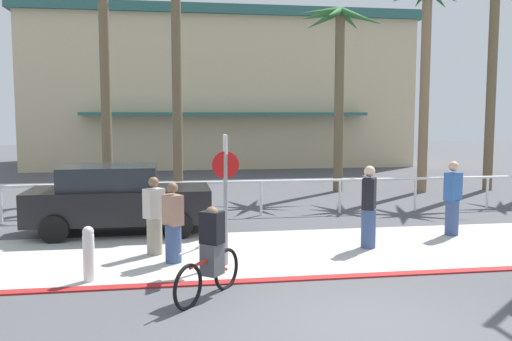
% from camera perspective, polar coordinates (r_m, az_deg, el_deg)
% --- Properties ---
extents(ground_plane, '(80.00, 80.00, 0.00)m').
position_cam_1_polar(ground_plane, '(17.49, -0.28, -3.83)').
color(ground_plane, '#4C4C51').
extents(sidewalk_strip, '(44.00, 4.00, 0.02)m').
position_cam_1_polar(sidewalk_strip, '(11.91, 3.99, -8.39)').
color(sidewalk_strip, beige).
rests_on(sidewalk_strip, ground).
extents(curb_paint, '(44.00, 0.24, 0.03)m').
position_cam_1_polar(curb_paint, '(10.04, 6.59, -11.10)').
color(curb_paint, maroon).
rests_on(curb_paint, ground).
extents(building_backdrop, '(21.96, 10.87, 8.71)m').
position_cam_1_polar(building_backdrop, '(33.93, -3.96, 8.24)').
color(building_backdrop, beige).
rests_on(building_backdrop, ground).
extents(rail_fence, '(24.08, 0.08, 1.04)m').
position_cam_1_polar(rail_fence, '(15.90, 0.54, -1.72)').
color(rail_fence, white).
rests_on(rail_fence, ground).
extents(stop_sign_bike_lane, '(0.52, 0.56, 2.56)m').
position_cam_1_polar(stop_sign_bike_lane, '(10.47, -3.21, -1.06)').
color(stop_sign_bike_lane, gray).
rests_on(stop_sign_bike_lane, ground).
extents(bollard_3, '(0.20, 0.20, 1.00)m').
position_cam_1_polar(bollard_3, '(10.08, -17.13, -8.30)').
color(bollard_3, white).
rests_on(bollard_3, ground).
extents(palm_tree_3, '(3.51, 3.49, 6.98)m').
position_cam_1_polar(palm_tree_3, '(21.18, 8.68, 12.55)').
color(palm_tree_3, brown).
rests_on(palm_tree_3, ground).
extents(palm_tree_4, '(3.28, 3.04, 7.78)m').
position_cam_1_polar(palm_tree_4, '(21.84, 17.35, 13.49)').
color(palm_tree_4, '#846B4C').
rests_on(palm_tree_4, ground).
extents(car_black_1, '(4.40, 2.02, 1.69)m').
position_cam_1_polar(car_black_1, '(13.90, -14.28, -2.88)').
color(car_black_1, black).
rests_on(car_black_1, ground).
extents(cyclist_red_1, '(1.16, 1.48, 1.50)m').
position_cam_1_polar(cyclist_red_1, '(8.89, -4.79, -8.77)').
color(cyclist_red_1, black).
rests_on(cyclist_red_1, ground).
extents(pedestrian_0, '(0.47, 0.45, 1.65)m').
position_cam_1_polar(pedestrian_0, '(11.60, -10.62, -5.05)').
color(pedestrian_0, gray).
rests_on(pedestrian_0, ground).
extents(pedestrian_1, '(0.47, 0.43, 1.82)m').
position_cam_1_polar(pedestrian_1, '(14.03, 19.90, -3.04)').
color(pedestrian_1, '#384C7A').
rests_on(pedestrian_1, ground).
extents(pedestrian_2, '(0.44, 0.48, 1.62)m').
position_cam_1_polar(pedestrian_2, '(10.90, -8.68, -5.82)').
color(pedestrian_2, '#384C7A').
rests_on(pedestrian_2, ground).
extents(pedestrian_3, '(0.44, 0.48, 1.83)m').
position_cam_1_polar(pedestrian_3, '(12.19, 11.74, -4.08)').
color(pedestrian_3, '#384C7A').
rests_on(pedestrian_3, ground).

